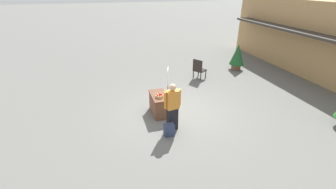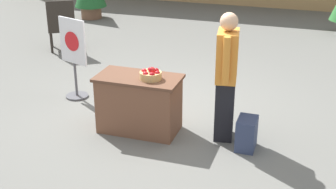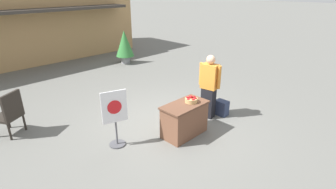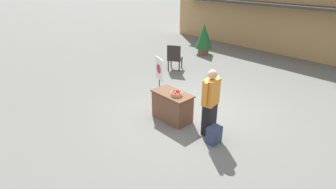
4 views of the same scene
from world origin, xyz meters
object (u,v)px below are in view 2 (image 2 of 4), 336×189
object	(u,v)px
apple_basket	(151,74)
patio_chair	(61,23)
backpack	(246,134)
poster_board	(74,56)
person_visitor	(226,76)
display_table	(139,104)

from	to	relation	value
apple_basket	patio_chair	bearing A→B (deg)	136.37
backpack	patio_chair	xyz separation A→B (m)	(-4.36, 2.93, 0.37)
poster_board	patio_chair	world-z (taller)	poster_board
person_visitor	poster_board	size ratio (longest dim) A/B	1.32
display_table	poster_board	bearing A→B (deg)	151.49
person_visitor	patio_chair	size ratio (longest dim) A/B	1.58
apple_basket	patio_chair	xyz separation A→B (m)	(-3.06, 2.92, -0.28)
apple_basket	person_visitor	xyz separation A→B (m)	(0.96, 0.20, 0.01)
display_table	poster_board	distance (m)	1.61
poster_board	apple_basket	bearing A→B (deg)	82.16
backpack	patio_chair	bearing A→B (deg)	146.08
patio_chair	person_visitor	bearing A→B (deg)	-155.77
backpack	poster_board	size ratio (longest dim) A/B	0.32
backpack	poster_board	xyz separation A→B (m)	(-2.88, 0.80, 0.48)
person_visitor	patio_chair	distance (m)	4.86
person_visitor	apple_basket	bearing A→B (deg)	3.42
display_table	person_visitor	bearing A→B (deg)	8.45
backpack	poster_board	bearing A→B (deg)	164.42
apple_basket	poster_board	size ratio (longest dim) A/B	0.22
patio_chair	backpack	bearing A→B (deg)	-155.65
display_table	person_visitor	size ratio (longest dim) A/B	0.67
display_table	apple_basket	size ratio (longest dim) A/B	3.92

